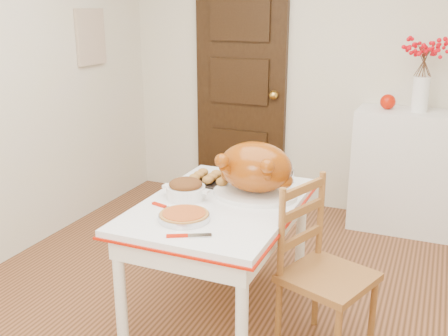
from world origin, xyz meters
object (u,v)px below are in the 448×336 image
at_px(kitchen_table, 221,260).
at_px(chair_oak, 328,273).
at_px(sideboard, 416,172).
at_px(turkey_platter, 255,170).
at_px(pumpkin_pie, 184,215).

distance_m(kitchen_table, chair_oak, 0.65).
relative_size(sideboard, turkey_platter, 2.00).
bearing_deg(kitchen_table, chair_oak, -8.37).
xyz_separation_m(sideboard, kitchen_table, (-0.93, -1.75, -0.13)).
height_order(sideboard, pumpkin_pie, sideboard).
distance_m(sideboard, turkey_platter, 1.81).
height_order(chair_oak, turkey_platter, turkey_platter).
distance_m(chair_oak, pumpkin_pie, 0.78).
bearing_deg(chair_oak, pumpkin_pie, 127.00).
bearing_deg(turkey_platter, kitchen_table, -143.74).
relative_size(sideboard, pumpkin_pie, 3.77).
height_order(sideboard, chair_oak, sideboard).
bearing_deg(sideboard, turkey_platter, -116.38).
relative_size(sideboard, chair_oak, 1.06).
bearing_deg(kitchen_table, pumpkin_pie, -102.18).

